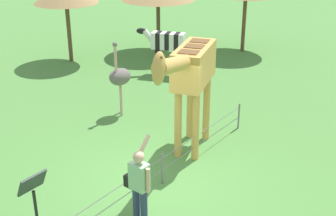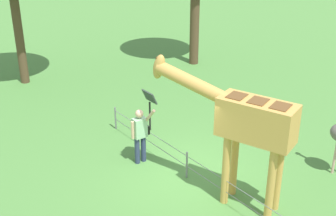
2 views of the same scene
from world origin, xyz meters
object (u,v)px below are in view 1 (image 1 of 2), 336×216
giraffe (191,73)px  ostrich (120,77)px  visitor (139,183)px  info_sign (33,191)px  zebra (166,43)px

giraffe → ostrich: size_ratio=1.59×
visitor → info_sign: size_ratio=1.30×
giraffe → visitor: size_ratio=2.09×
giraffe → zebra: size_ratio=2.01×
giraffe → ostrich: giraffe is taller
visitor → info_sign: (1.42, -1.32, 0.05)m
giraffe → info_sign: 4.51m
ostrich → giraffe: bearing=76.2°
info_sign → visitor: bearing=137.1°
zebra → visitor: bearing=33.7°
giraffe → visitor: bearing=15.9°
visitor → ostrich: 5.25m
visitor → ostrich: ostrich is taller
zebra → info_sign: bearing=22.2°
zebra → ostrich: size_ratio=0.79×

